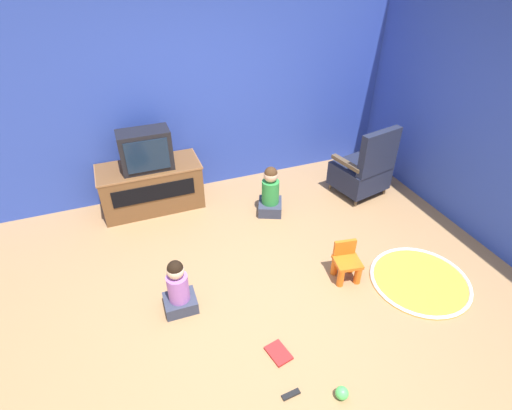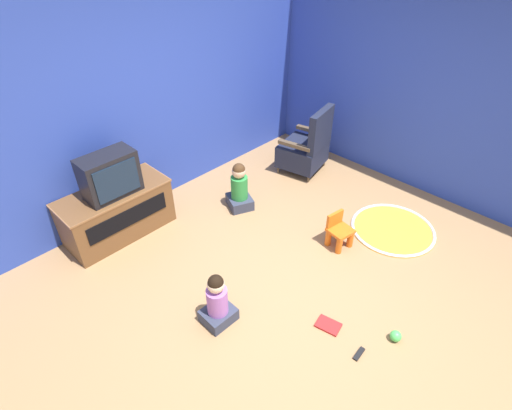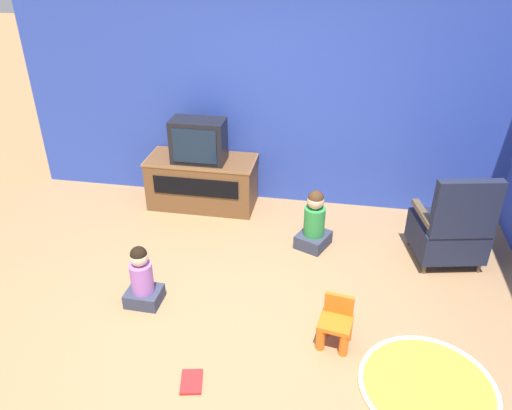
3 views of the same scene
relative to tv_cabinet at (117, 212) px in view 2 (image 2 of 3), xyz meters
name	(u,v)px [view 2 (image 2 of 3)]	position (x,y,z in m)	size (l,w,h in m)	color
ground_plane	(296,282)	(0.84, -2.05, -0.31)	(30.00, 30.00, 0.00)	#9E754C
wall_back	(135,106)	(0.68, 0.36, 1.00)	(5.67, 0.12, 2.61)	#2D47B2
wall_right	(459,102)	(3.45, -2.32, 1.00)	(0.12, 5.47, 2.61)	#2D47B2
tv_cabinet	(117,212)	(0.00, 0.00, 0.00)	(1.25, 0.56, 0.59)	brown
television	(110,175)	(0.00, -0.06, 0.53)	(0.60, 0.33, 0.49)	black
black_armchair	(306,148)	(2.67, -0.70, 0.05)	(0.73, 0.71, 0.99)	brown
yellow_kid_chair	(339,232)	(1.64, -2.01, -0.13)	(0.29, 0.28, 0.41)	orange
play_mat	(393,229)	(2.33, -2.35, -0.30)	(1.01, 1.01, 0.04)	gold
child_watching_left	(239,189)	(1.36, -0.66, -0.03)	(0.40, 0.42, 0.65)	#33384C
child_watching_center	(217,302)	(-0.04, -1.82, -0.05)	(0.30, 0.27, 0.59)	#33384C
toy_ball	(396,336)	(0.93, -3.14, -0.26)	(0.10, 0.10, 0.10)	#4CCC59
book	(328,325)	(0.63, -2.62, -0.30)	(0.20, 0.25, 0.02)	#B22323
remote_control	(359,354)	(0.57, -2.99, -0.30)	(0.15, 0.06, 0.02)	black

